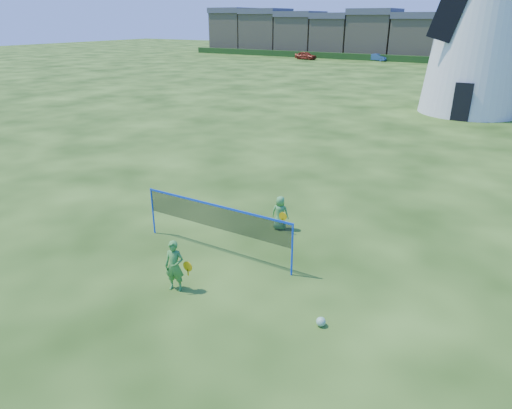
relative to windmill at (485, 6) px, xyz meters
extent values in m
plane|color=black|center=(-2.39, -26.83, -7.25)|extent=(220.00, 220.00, 0.00)
cube|color=black|center=(0.00, -3.36, -5.99)|extent=(1.15, 0.14, 2.52)
cube|color=black|center=(0.00, -2.66, -1.52)|extent=(0.80, 0.14, 1.03)
cylinder|color=blue|center=(-5.63, -27.03, -6.48)|extent=(0.05, 0.05, 1.55)
cylinder|color=blue|center=(-0.63, -27.03, -6.48)|extent=(0.05, 0.05, 1.55)
cube|color=black|center=(-3.13, -27.03, -6.10)|extent=(5.00, 0.02, 0.70)
cube|color=blue|center=(-3.13, -27.03, -5.73)|extent=(5.00, 0.02, 0.06)
imported|color=#428C38|center=(-2.86, -29.20, -6.57)|extent=(0.58, 0.47, 1.37)
cylinder|color=#FFB90D|center=(-2.58, -29.02, -6.58)|extent=(0.28, 0.02, 0.28)
cube|color=#FFB90D|center=(-2.58, -29.02, -6.75)|extent=(0.03, 0.02, 0.20)
imported|color=#4C9D4B|center=(-2.30, -24.63, -6.68)|extent=(0.63, 0.48, 1.15)
cylinder|color=#FFB90D|center=(-2.08, -24.85, -6.67)|extent=(0.28, 0.02, 0.28)
cube|color=#FFB90D|center=(-2.08, -24.85, -6.84)|extent=(0.03, 0.02, 0.20)
sphere|color=green|center=(0.95, -28.64, -7.14)|extent=(0.22, 0.22, 0.22)
cube|color=#988765|center=(-51.00, 45.17, -3.59)|extent=(6.79, 8.00, 7.34)
cube|color=#4C4C54|center=(-51.00, 45.17, 0.58)|extent=(7.09, 8.40, 1.00)
cube|color=#988765|center=(-43.55, 45.17, -3.68)|extent=(7.50, 8.00, 7.15)
cube|color=#4C4C54|center=(-43.55, 45.17, 0.39)|extent=(7.80, 8.40, 1.00)
cube|color=#988765|center=(-36.06, 45.17, -3.95)|extent=(6.89, 8.00, 6.61)
cube|color=#4C4C54|center=(-36.06, 45.17, -0.14)|extent=(7.19, 8.40, 1.00)
cube|color=#988765|center=(-29.09, 45.17, -4.09)|extent=(6.45, 8.00, 6.32)
cube|color=#4C4C54|center=(-29.09, 45.17, -0.43)|extent=(6.75, 8.40, 1.00)
cube|color=#988765|center=(-21.93, 45.17, -3.78)|extent=(7.28, 8.00, 6.95)
cube|color=#4C4C54|center=(-21.93, 45.17, 0.20)|extent=(7.58, 8.40, 1.00)
cube|color=#988765|center=(-14.09, 45.17, -4.08)|extent=(7.80, 8.00, 6.34)
cube|color=#4C4C54|center=(-14.09, 45.17, -0.41)|extent=(8.10, 8.40, 1.00)
cube|color=#988765|center=(-6.00, 45.17, -3.56)|extent=(7.78, 8.00, 7.39)
cube|color=#4C4C54|center=(-6.00, 45.17, 0.64)|extent=(8.08, 8.40, 1.00)
cube|color=#193814|center=(-24.39, 39.17, -6.75)|extent=(62.00, 0.80, 1.00)
imported|color=maroon|center=(-30.07, 35.50, -6.62)|extent=(3.90, 1.96, 1.28)
imported|color=navy|center=(-18.98, 39.13, -6.70)|extent=(3.53, 1.93, 1.10)
camera|label=1|loc=(4.07, -36.62, -0.75)|focal=31.63mm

